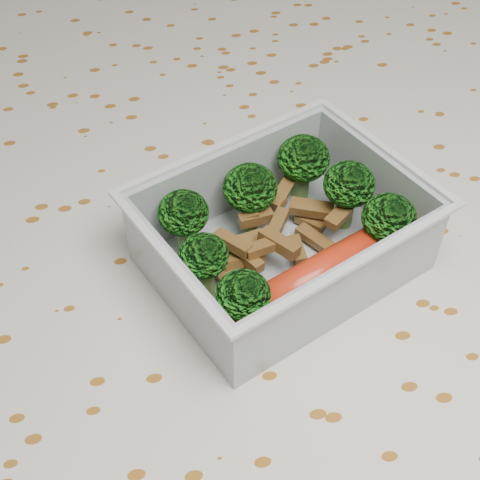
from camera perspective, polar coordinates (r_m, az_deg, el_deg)
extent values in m
cube|color=brown|center=(0.47, 0.71, -3.63)|extent=(1.40, 0.90, 0.04)
cube|color=silver|center=(0.46, 0.74, -1.79)|extent=(1.46, 0.96, 0.01)
cube|color=silver|center=(0.89, -6.23, 17.15)|extent=(1.46, 0.01, 0.18)
cube|color=silver|center=(0.45, 3.51, -1.77)|extent=(0.20, 0.18, 0.00)
cube|color=silver|center=(0.46, -0.87, 5.15)|extent=(0.15, 0.07, 0.05)
cube|color=silver|center=(0.40, 8.95, -4.32)|extent=(0.15, 0.07, 0.05)
cube|color=silver|center=(0.47, 11.39, 4.74)|extent=(0.05, 0.11, 0.05)
cube|color=silver|center=(0.40, -5.40, -3.92)|extent=(0.05, 0.11, 0.05)
cube|color=silver|center=(0.45, -1.22, 8.15)|extent=(0.16, 0.07, 0.00)
cube|color=silver|center=(0.38, 9.86, -2.03)|extent=(0.16, 0.07, 0.00)
cube|color=silver|center=(0.45, 12.31, 7.58)|extent=(0.05, 0.12, 0.00)
cube|color=silver|center=(0.38, -6.25, -1.49)|extent=(0.05, 0.12, 0.00)
cylinder|color=#608C3F|center=(0.44, -4.66, 0.05)|extent=(0.02, 0.02, 0.03)
ellipsoid|color=#257C17|center=(0.43, -4.85, 2.33)|extent=(0.03, 0.03, 0.03)
cylinder|color=#608C3F|center=(0.46, 0.84, 2.20)|extent=(0.02, 0.02, 0.02)
ellipsoid|color=#257C17|center=(0.44, 0.87, 4.48)|extent=(0.04, 0.04, 0.03)
cylinder|color=#608C3F|center=(0.48, 5.24, 4.71)|extent=(0.02, 0.02, 0.02)
ellipsoid|color=#257C17|center=(0.47, 5.44, 6.96)|extent=(0.04, 0.04, 0.03)
cylinder|color=#608C3F|center=(0.42, -2.99, -3.61)|extent=(0.02, 0.02, 0.03)
ellipsoid|color=#257C17|center=(0.40, -3.12, -1.35)|extent=(0.03, 0.03, 0.03)
cylinder|color=#608C3F|center=(0.47, 8.94, 2.47)|extent=(0.02, 0.02, 0.02)
ellipsoid|color=#257C17|center=(0.45, 9.29, 4.72)|extent=(0.03, 0.03, 0.03)
cylinder|color=#608C3F|center=(0.40, 0.26, -6.91)|extent=(0.02, 0.02, 0.03)
ellipsoid|color=#257C17|center=(0.38, 0.28, -4.70)|extent=(0.03, 0.03, 0.03)
cylinder|color=#608C3F|center=(0.45, 12.10, -0.38)|extent=(0.02, 0.02, 0.02)
ellipsoid|color=#257C17|center=(0.43, 12.60, 1.85)|extent=(0.04, 0.04, 0.03)
cube|color=brown|center=(0.43, -1.42, -2.72)|extent=(0.02, 0.03, 0.01)
cube|color=brown|center=(0.44, 0.21, -0.28)|extent=(0.03, 0.02, 0.01)
cube|color=brown|center=(0.47, 6.11, 1.62)|extent=(0.02, 0.02, 0.01)
cube|color=brown|center=(0.42, -0.65, -0.26)|extent=(0.02, 0.03, 0.01)
cube|color=brown|center=(0.45, 6.37, 0.12)|extent=(0.02, 0.03, 0.01)
cube|color=brown|center=(0.46, 2.52, 3.54)|extent=(0.02, 0.02, 0.01)
cube|color=brown|center=(0.42, 1.76, -0.67)|extent=(0.02, 0.01, 0.01)
cube|color=brown|center=(0.44, 4.93, -0.94)|extent=(0.01, 0.02, 0.01)
cube|color=brown|center=(0.45, 8.43, 2.04)|extent=(0.02, 0.02, 0.01)
cube|color=brown|center=(0.43, 0.34, -2.37)|extent=(0.02, 0.02, 0.01)
cube|color=brown|center=(0.45, -3.29, -0.67)|extent=(0.03, 0.02, 0.01)
cube|color=brown|center=(0.43, 0.55, -1.50)|extent=(0.02, 0.03, 0.01)
cube|color=brown|center=(0.44, 1.35, 1.89)|extent=(0.02, 0.01, 0.01)
cube|color=brown|center=(0.44, 3.16, 1.23)|extent=(0.02, 0.03, 0.01)
cube|color=brown|center=(0.43, 0.09, -1.97)|extent=(0.03, 0.02, 0.01)
cube|color=brown|center=(0.43, -1.01, -3.07)|extent=(0.01, 0.02, 0.01)
cube|color=brown|center=(0.43, 3.36, -0.27)|extent=(0.03, 0.03, 0.01)
cube|color=brown|center=(0.46, 6.11, 2.69)|extent=(0.03, 0.02, 0.01)
cube|color=brown|center=(0.43, 0.32, -1.64)|extent=(0.03, 0.01, 0.01)
cube|color=brown|center=(0.46, 3.81, 4.38)|extent=(0.03, 0.03, 0.01)
cube|color=brown|center=(0.45, 0.89, 2.68)|extent=(0.01, 0.02, 0.01)
cylinder|color=red|center=(0.42, 7.10, -2.74)|extent=(0.13, 0.07, 0.02)
sphere|color=red|center=(0.45, 13.24, 0.84)|extent=(0.02, 0.02, 0.02)
sphere|color=red|center=(0.39, -0.02, -6.82)|extent=(0.02, 0.02, 0.02)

